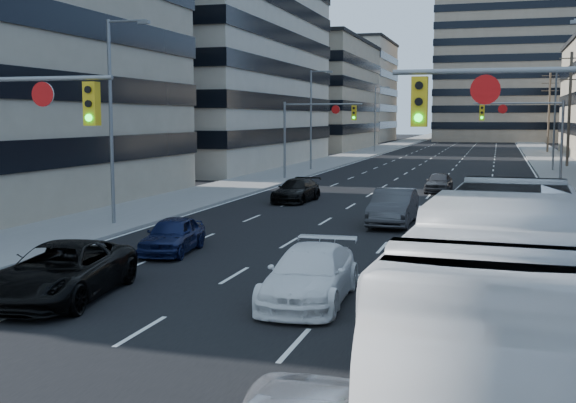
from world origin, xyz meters
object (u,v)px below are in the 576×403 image
Objects in this scene: white_van at (310,275)px; sedan_blue at (173,235)px; black_pickup at (61,272)px; transit_bus at (504,285)px.

white_van is 8.27m from sedan_blue.
black_pickup is at bearing -168.24° from white_van.
white_van is 0.40× the size of transit_bus.
white_van is 6.43m from transit_bus.
white_van is (6.40, 1.58, -0.03)m from black_pickup.
transit_bus is at bearing -20.62° from black_pickup.
black_pickup is 6.81m from sedan_blue.
white_van reaches higher than sedan_blue.
black_pickup reaches higher than white_van.
white_van is at bearing 141.71° from transit_bus.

